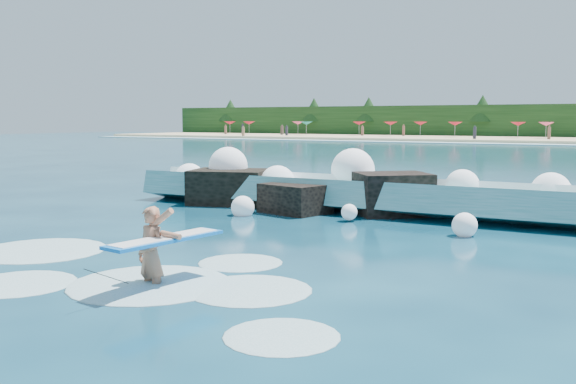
{
  "coord_description": "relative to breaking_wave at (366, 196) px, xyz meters",
  "views": [
    {
      "loc": [
        8.75,
        -10.63,
        2.85
      ],
      "look_at": [
        1.5,
        2.0,
        1.2
      ],
      "focal_mm": 40.0,
      "sensor_mm": 36.0,
      "label": 1
    }
  ],
  "objects": [
    {
      "name": "ground",
      "position": [
        -1.01,
        -7.74,
        -0.48
      ],
      "size": [
        200.0,
        200.0,
        0.0
      ],
      "primitive_type": "plane",
      "color": "#082D41",
      "rests_on": "ground"
    },
    {
      "name": "wet_band",
      "position": [
        -1.01,
        59.26,
        -0.44
      ],
      "size": [
        140.0,
        5.0,
        0.08
      ],
      "primitive_type": "cube",
      "color": "silver",
      "rests_on": "ground"
    },
    {
      "name": "breaking_wave",
      "position": [
        0.0,
        0.0,
        0.0
      ],
      "size": [
        15.89,
        2.57,
        1.37
      ],
      "color": "teal",
      "rests_on": "ground"
    },
    {
      "name": "rock_cluster",
      "position": [
        -2.14,
        -0.59,
        -0.01
      ],
      "size": [
        8.53,
        3.47,
        1.47
      ],
      "color": "black",
      "rests_on": "ground"
    },
    {
      "name": "surfer_with_board",
      "position": [
        0.41,
        -10.18,
        0.14
      ],
      "size": [
        1.03,
        2.87,
        1.66
      ],
      "color": "#AA6C4F",
      "rests_on": "ground"
    },
    {
      "name": "wave_spray",
      "position": [
        -0.99,
        -0.01,
        0.47
      ],
      "size": [
        14.39,
        4.51,
        2.03
      ],
      "color": "white",
      "rests_on": "ground"
    },
    {
      "name": "surf_foam",
      "position": [
        -0.83,
        -9.76,
        -0.48
      ],
      "size": [
        9.62,
        5.13,
        0.14
      ],
      "color": "silver",
      "rests_on": "ground"
    }
  ]
}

